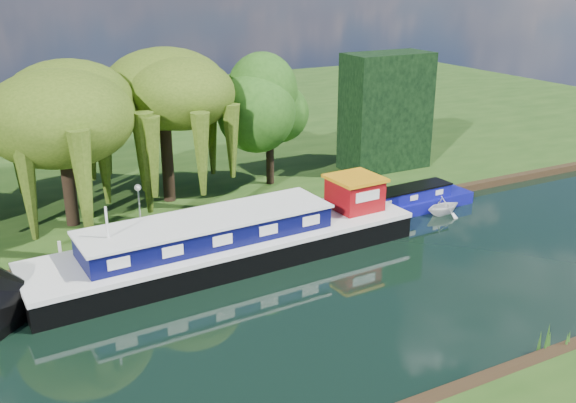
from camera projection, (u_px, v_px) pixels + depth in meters
ground at (202, 329)px, 25.78m from camera, size 120.00×120.00×0.00m
far_bank at (58, 140)px, 53.98m from camera, size 120.00×52.00×0.45m
dutch_barge at (232, 241)px, 31.59m from camera, size 19.81×5.41×4.14m
narrowboat at (392, 206)px, 37.67m from camera, size 11.36×2.40×1.65m
white_cruiser at (443, 214)px, 38.01m from camera, size 2.47×2.16×1.24m
willow_left at (60, 116)px, 33.27m from camera, size 6.94×6.94×8.32m
willow_right at (164, 104)px, 37.04m from camera, size 6.66×6.66×8.11m
tree_far_right at (270, 108)px, 40.47m from camera, size 4.45×4.45×7.28m
conifer_hedge at (386, 112)px, 44.31m from camera, size 6.00×3.00×8.00m
lamppost at (138, 195)px, 33.92m from camera, size 0.36×0.36×2.56m
mooring_posts at (132, 238)px, 32.23m from camera, size 19.16×0.16×1.00m
reeds_near at (465, 367)px, 22.33m from camera, size 33.70×1.50×1.10m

